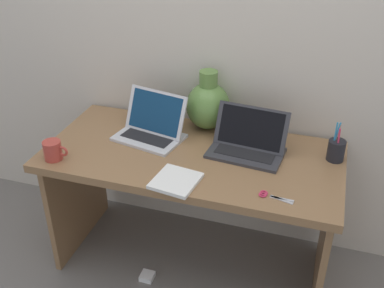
{
  "coord_description": "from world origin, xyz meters",
  "views": [
    {
      "loc": [
        0.56,
        -1.79,
        1.86
      ],
      "look_at": [
        0.0,
        0.0,
        0.75
      ],
      "focal_mm": 43.15,
      "sensor_mm": 36.0,
      "label": 1
    }
  ],
  "objects_px": {
    "notebook_stack": "(176,181)",
    "pen_cup": "(336,150)",
    "laptop_left": "(152,126)",
    "scissors": "(270,196)",
    "coffee_mug": "(53,150)",
    "laptop_right": "(248,141)",
    "green_vase": "(208,105)",
    "power_brick": "(147,276)"
  },
  "relations": [
    {
      "from": "laptop_left",
      "to": "power_brick",
      "type": "distance_m",
      "value": 0.8
    },
    {
      "from": "pen_cup",
      "to": "power_brick",
      "type": "distance_m",
      "value": 1.17
    },
    {
      "from": "green_vase",
      "to": "scissors",
      "type": "xyz_separation_m",
      "value": [
        0.41,
        -0.5,
        -0.13
      ]
    },
    {
      "from": "laptop_right",
      "to": "green_vase",
      "type": "bearing_deg",
      "value": 144.6
    },
    {
      "from": "laptop_right",
      "to": "pen_cup",
      "type": "distance_m",
      "value": 0.41
    },
    {
      "from": "laptop_right",
      "to": "power_brick",
      "type": "height_order",
      "value": "laptop_right"
    },
    {
      "from": "green_vase",
      "to": "scissors",
      "type": "bearing_deg",
      "value": -50.89
    },
    {
      "from": "green_vase",
      "to": "laptop_left",
      "type": "bearing_deg",
      "value": -143.68
    },
    {
      "from": "laptop_left",
      "to": "notebook_stack",
      "type": "bearing_deg",
      "value": -54.83
    },
    {
      "from": "notebook_stack",
      "to": "coffee_mug",
      "type": "bearing_deg",
      "value": 179.06
    },
    {
      "from": "coffee_mug",
      "to": "power_brick",
      "type": "height_order",
      "value": "coffee_mug"
    },
    {
      "from": "laptop_right",
      "to": "coffee_mug",
      "type": "relative_size",
      "value": 3.0
    },
    {
      "from": "laptop_left",
      "to": "pen_cup",
      "type": "distance_m",
      "value": 0.89
    },
    {
      "from": "laptop_left",
      "to": "scissors",
      "type": "relative_size",
      "value": 2.48
    },
    {
      "from": "laptop_right",
      "to": "scissors",
      "type": "relative_size",
      "value": 2.49
    },
    {
      "from": "scissors",
      "to": "coffee_mug",
      "type": "bearing_deg",
      "value": -179.32
    },
    {
      "from": "scissors",
      "to": "laptop_left",
      "type": "bearing_deg",
      "value": 153.28
    },
    {
      "from": "laptop_left",
      "to": "pen_cup",
      "type": "relative_size",
      "value": 1.93
    },
    {
      "from": "laptop_left",
      "to": "notebook_stack",
      "type": "relative_size",
      "value": 1.9
    },
    {
      "from": "laptop_right",
      "to": "pen_cup",
      "type": "relative_size",
      "value": 1.94
    },
    {
      "from": "green_vase",
      "to": "power_brick",
      "type": "bearing_deg",
      "value": -111.61
    },
    {
      "from": "laptop_left",
      "to": "laptop_right",
      "type": "relative_size",
      "value": 0.99
    },
    {
      "from": "laptop_right",
      "to": "pen_cup",
      "type": "xyz_separation_m",
      "value": [
        0.4,
        0.05,
        -0.0
      ]
    },
    {
      "from": "green_vase",
      "to": "coffee_mug",
      "type": "relative_size",
      "value": 2.54
    },
    {
      "from": "notebook_stack",
      "to": "laptop_left",
      "type": "bearing_deg",
      "value": 125.17
    },
    {
      "from": "laptop_left",
      "to": "green_vase",
      "type": "height_order",
      "value": "green_vase"
    },
    {
      "from": "coffee_mug",
      "to": "pen_cup",
      "type": "bearing_deg",
      "value": 17.12
    },
    {
      "from": "laptop_left",
      "to": "coffee_mug",
      "type": "distance_m",
      "value": 0.49
    },
    {
      "from": "coffee_mug",
      "to": "laptop_right",
      "type": "bearing_deg",
      "value": 21.72
    },
    {
      "from": "scissors",
      "to": "notebook_stack",
      "type": "bearing_deg",
      "value": -176.91
    },
    {
      "from": "scissors",
      "to": "power_brick",
      "type": "relative_size",
      "value": 2.11
    },
    {
      "from": "notebook_stack",
      "to": "pen_cup",
      "type": "height_order",
      "value": "pen_cup"
    },
    {
      "from": "laptop_left",
      "to": "pen_cup",
      "type": "xyz_separation_m",
      "value": [
        0.89,
        0.05,
        -0.01
      ]
    },
    {
      "from": "notebook_stack",
      "to": "scissors",
      "type": "xyz_separation_m",
      "value": [
        0.4,
        0.02,
        -0.01
      ]
    },
    {
      "from": "pen_cup",
      "to": "coffee_mug",
      "type": "bearing_deg",
      "value": -162.88
    },
    {
      "from": "coffee_mug",
      "to": "green_vase",
      "type": "bearing_deg",
      "value": 40.73
    },
    {
      "from": "laptop_right",
      "to": "pen_cup",
      "type": "bearing_deg",
      "value": 6.68
    },
    {
      "from": "green_vase",
      "to": "scissors",
      "type": "relative_size",
      "value": 2.11
    },
    {
      "from": "green_vase",
      "to": "scissors",
      "type": "distance_m",
      "value": 0.66
    },
    {
      "from": "laptop_right",
      "to": "power_brick",
      "type": "xyz_separation_m",
      "value": [
        -0.44,
        -0.29,
        -0.74
      ]
    },
    {
      "from": "pen_cup",
      "to": "scissors",
      "type": "distance_m",
      "value": 0.45
    },
    {
      "from": "laptop_right",
      "to": "green_vase",
      "type": "distance_m",
      "value": 0.32
    }
  ]
}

